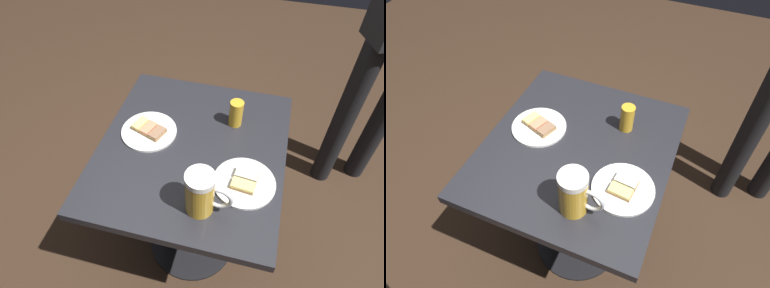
% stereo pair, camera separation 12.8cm
% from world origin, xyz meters
% --- Properties ---
extents(ground_plane, '(6.00, 6.00, 0.00)m').
position_xyz_m(ground_plane, '(0.00, 0.00, 0.00)').
color(ground_plane, '#382619').
extents(cafe_table, '(0.78, 0.70, 0.76)m').
position_xyz_m(cafe_table, '(0.00, 0.00, 0.59)').
color(cafe_table, black).
rests_on(cafe_table, ground_plane).
extents(plate_near, '(0.22, 0.22, 0.03)m').
position_xyz_m(plate_near, '(-0.04, -0.18, 0.77)').
color(plate_near, white).
rests_on(plate_near, cafe_table).
extents(plate_far, '(0.22, 0.22, 0.03)m').
position_xyz_m(plate_far, '(0.12, 0.22, 0.76)').
color(plate_far, white).
rests_on(plate_far, cafe_table).
extents(beer_mug, '(0.10, 0.15, 0.17)m').
position_xyz_m(beer_mug, '(0.25, 0.09, 0.84)').
color(beer_mug, gold).
rests_on(beer_mug, cafe_table).
extents(beer_glass_small, '(0.05, 0.05, 0.11)m').
position_xyz_m(beer_glass_small, '(-0.17, 0.13, 0.81)').
color(beer_glass_small, gold).
rests_on(beer_glass_small, cafe_table).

